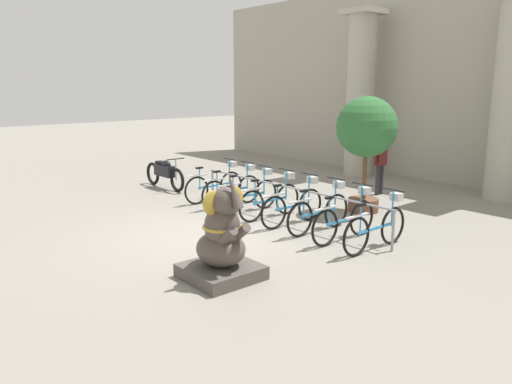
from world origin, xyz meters
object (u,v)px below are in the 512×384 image
bicycle_4 (294,205)px  bicycle_3 (271,200)px  bicycle_1 (233,189)px  bicycle_7 (377,227)px  person_pedestrian (380,158)px  bicycle_6 (345,219)px  motorcycle (165,173)px  bicycle_5 (320,211)px  potted_tree (367,131)px  bicycle_0 (215,185)px  elephant_statue (222,243)px  bicycle_2 (249,194)px

bicycle_4 → bicycle_3: bearing=179.8°
bicycle_1 → bicycle_4: 2.13m
bicycle_1 → bicycle_7: same height
person_pedestrian → bicycle_3: bearing=-91.6°
bicycle_1 → bicycle_3: 1.42m
bicycle_6 → motorcycle: bicycle_6 is taller
bicycle_7 → bicycle_6: bearing=-179.5°
bicycle_3 → person_pedestrian: 3.86m
bicycle_5 → potted_tree: size_ratio=0.67×
bicycle_0 → motorcycle: 2.23m
bicycle_0 → bicycle_4: (2.83, -0.02, 0.00)m
bicycle_3 → bicycle_5: (1.42, 0.04, 0.00)m
bicycle_1 → bicycle_6: 3.54m
elephant_statue → motorcycle: elephant_statue is taller
person_pedestrian → potted_tree: potted_tree is taller
bicycle_5 → bicycle_1: bearing=-179.9°
bicycle_6 → bicycle_4: bearing=178.7°
bicycle_6 → bicycle_0: bearing=179.3°
bicycle_5 → motorcycle: 5.76m
bicycle_4 → bicycle_5: bearing=3.1°
bicycle_0 → motorcycle: bicycle_0 is taller
bicycle_2 → person_pedestrian: (0.82, 3.85, 0.56)m
motorcycle → person_pedestrian: bearing=41.6°
bicycle_2 → bicycle_6: 2.83m
bicycle_1 → bicycle_7: (4.25, -0.06, 0.00)m
bicycle_2 → person_pedestrian: bearing=78.1°
bicycle_2 → bicycle_6: (2.83, 0.01, 0.00)m
bicycle_0 → bicycle_6: bearing=-0.7°
bicycle_7 → elephant_statue: 3.00m
bicycle_6 → bicycle_2: bearing=-179.9°
bicycle_0 → bicycle_1: same height
bicycle_0 → motorcycle: (-2.22, -0.16, 0.03)m
bicycle_1 → potted_tree: 3.43m
bicycle_2 → bicycle_5: same height
bicycle_4 → bicycle_7: bearing=-0.7°
bicycle_0 → elephant_statue: size_ratio=1.05×
bicycle_1 → person_pedestrian: 4.12m
motorcycle → person_pedestrian: size_ratio=1.23×
bicycle_0 → bicycle_7: bearing=-0.6°
bicycle_5 → bicycle_7: size_ratio=1.00×
bicycle_6 → bicycle_7: 0.71m
bicycle_3 → bicycle_5: bearing=1.4°
bicycle_0 → bicycle_3: 2.13m
bicycle_3 → bicycle_4: size_ratio=1.00×
person_pedestrian → bicycle_6: bearing=-62.3°
bicycle_7 → bicycle_1: bearing=179.2°
bicycle_7 → person_pedestrian: (-2.73, 3.84, 0.56)m
bicycle_3 → elephant_statue: elephant_statue is taller
bicycle_5 → bicycle_2: bearing=-177.9°
bicycle_3 → motorcycle: bicycle_3 is taller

